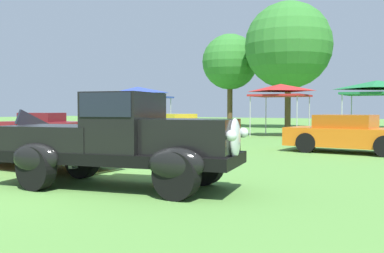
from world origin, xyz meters
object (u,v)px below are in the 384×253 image
object	(u,v)px
show_car_yellow	(170,130)
canopy_tent_left_field	(138,92)
canopy_tent_right_field	(377,87)
show_car_orange	(349,134)
feature_pickup_truck	(121,139)
show_car_burgundy	(44,126)
canopy_tent_center_field	(281,89)
neighbor_convertible	(34,144)

from	to	relation	value
show_car_yellow	canopy_tent_left_field	world-z (taller)	canopy_tent_left_field
canopy_tent_right_field	show_car_orange	bearing A→B (deg)	-90.48
feature_pickup_truck	show_car_burgundy	world-z (taller)	feature_pickup_truck
feature_pickup_truck	show_car_burgundy	bearing A→B (deg)	142.30
canopy_tent_left_field	canopy_tent_center_field	size ratio (longest dim) A/B	1.17
neighbor_convertible	canopy_tent_center_field	distance (m)	15.23
show_car_burgundy	canopy_tent_left_field	bearing A→B (deg)	78.82
show_car_yellow	show_car_orange	bearing A→B (deg)	3.63
neighbor_convertible	show_car_yellow	size ratio (longest dim) A/B	1.07
show_car_orange	neighbor_convertible	bearing A→B (deg)	-128.94
show_car_burgundy	canopy_tent_right_field	size ratio (longest dim) A/B	1.49
neighbor_convertible	canopy_tent_center_field	world-z (taller)	canopy_tent_center_field
show_car_burgundy	canopy_tent_center_field	distance (m)	12.05
canopy_tent_left_field	canopy_tent_right_field	xyz separation A→B (m)	(13.06, 0.39, -0.00)
show_car_yellow	show_car_orange	distance (m)	6.50
canopy_tent_center_field	canopy_tent_left_field	bearing A→B (deg)	-172.50
neighbor_convertible	canopy_tent_center_field	bearing A→B (deg)	85.00
canopy_tent_left_field	show_car_burgundy	bearing A→B (deg)	-101.18
show_car_orange	canopy_tent_right_field	distance (m)	7.17
neighbor_convertible	show_car_burgundy	distance (m)	11.39
feature_pickup_truck	show_car_yellow	distance (m)	9.05
canopy_tent_left_field	feature_pickup_truck	bearing A→B (deg)	-55.22
show_car_burgundy	canopy_tent_right_field	bearing A→B (deg)	24.34
feature_pickup_truck	neighbor_convertible	bearing A→B (deg)	162.06
show_car_burgundy	show_car_orange	xyz separation A→B (m)	(14.20, -0.48, -0.00)
feature_pickup_truck	canopy_tent_center_field	world-z (taller)	canopy_tent_center_field
neighbor_convertible	show_car_yellow	xyz separation A→B (m)	(-0.49, 7.01, 0.02)
show_car_yellow	canopy_tent_left_field	xyz separation A→B (m)	(-6.52, 6.95, 1.82)
neighbor_convertible	show_car_burgundy	bearing A→B (deg)	136.10
feature_pickup_truck	canopy_tent_left_field	distance (m)	18.43
neighbor_convertible	canopy_tent_center_field	size ratio (longest dim) A/B	1.65
show_car_burgundy	show_car_orange	distance (m)	14.21
feature_pickup_truck	canopy_tent_left_field	xyz separation A→B (m)	(-10.48, 15.08, 1.56)
show_car_yellow	canopy_tent_right_field	xyz separation A→B (m)	(6.55, 7.34, 1.82)
feature_pickup_truck	show_car_burgundy	xyz separation A→B (m)	(-11.67, 9.02, -0.27)
show_car_yellow	canopy_tent_center_field	size ratio (longest dim) A/B	1.54
show_car_burgundy	show_car_yellow	bearing A→B (deg)	-6.57
neighbor_convertible	show_car_orange	distance (m)	9.54
feature_pickup_truck	canopy_tent_center_field	distance (m)	16.39
show_car_yellow	canopy_tent_left_field	distance (m)	9.70
canopy_tent_center_field	canopy_tent_right_field	size ratio (longest dim) A/B	0.94
feature_pickup_truck	show_car_burgundy	distance (m)	14.76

